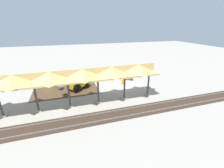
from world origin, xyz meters
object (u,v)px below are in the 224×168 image
(concrete_pipe, at_px, (129,77))
(traffic_barrel, at_px, (123,82))
(stop_sign, at_px, (130,74))
(backhoe, at_px, (78,82))

(concrete_pipe, relative_size, traffic_barrel, 1.61)
(stop_sign, height_order, concrete_pipe, stop_sign)
(concrete_pipe, xyz_separation_m, traffic_barrel, (1.86, 1.97, -0.06))
(stop_sign, bearing_deg, concrete_pipe, -98.98)
(backhoe, relative_size, traffic_barrel, 5.45)
(backhoe, height_order, concrete_pipe, backhoe)
(backhoe, xyz_separation_m, traffic_barrel, (-7.83, -0.04, -0.82))
(backhoe, relative_size, concrete_pipe, 3.38)
(stop_sign, xyz_separation_m, traffic_barrel, (1.66, 0.71, -0.99))
(backhoe, bearing_deg, stop_sign, -175.47)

